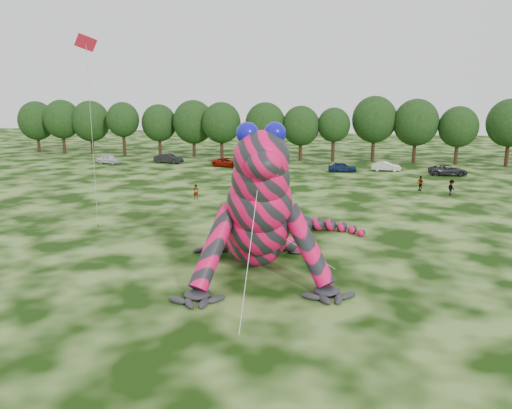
{
  "coord_description": "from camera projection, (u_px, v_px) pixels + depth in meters",
  "views": [
    {
      "loc": [
        6.51,
        -24.45,
        10.56
      ],
      "look_at": [
        -0.01,
        4.73,
        4.0
      ],
      "focal_mm": 35.0,
      "sensor_mm": 36.0,
      "label": 1
    }
  ],
  "objects": [
    {
      "name": "spectator_0",
      "position": [
        196.0,
        192.0,
        51.41
      ],
      "size": [
        0.64,
        0.47,
        1.62
      ],
      "primitive_type": "imported",
      "rotation": [
        0.0,
        0.0,
        3.29
      ],
      "color": "gray",
      "rests_on": "ground"
    },
    {
      "name": "car_3",
      "position": [
        269.0,
        162.0,
        75.62
      ],
      "size": [
        4.64,
        2.39,
        1.29
      ],
      "primitive_type": "imported",
      "rotation": [
        0.0,
        0.0,
        1.44
      ],
      "color": "#A6AAAF",
      "rests_on": "ground"
    },
    {
      "name": "tree_7",
      "position": [
        265.0,
        131.0,
        82.24
      ],
      "size": [
        6.68,
        6.01,
        9.48
      ],
      "primitive_type": null,
      "color": "black",
      "rests_on": "ground"
    },
    {
      "name": "spectator_1",
      "position": [
        244.0,
        195.0,
        49.17
      ],
      "size": [
        0.77,
        0.94,
        1.79
      ],
      "primitive_type": "imported",
      "rotation": [
        0.0,
        0.0,
        1.68
      ],
      "color": "gray",
      "rests_on": "ground"
    },
    {
      "name": "car_2",
      "position": [
        228.0,
        162.0,
        75.11
      ],
      "size": [
        5.11,
        3.01,
        1.33
      ],
      "primitive_type": "imported",
      "rotation": [
        0.0,
        0.0,
        1.4
      ],
      "color": "maroon",
      "rests_on": "ground"
    },
    {
      "name": "tree_9",
      "position": [
        333.0,
        135.0,
        80.47
      ],
      "size": [
        5.27,
        4.74,
        8.68
      ],
      "primitive_type": null,
      "color": "black",
      "rests_on": "ground"
    },
    {
      "name": "tree_5",
      "position": [
        194.0,
        129.0,
        86.54
      ],
      "size": [
        7.16,
        6.44,
        9.8
      ],
      "primitive_type": null,
      "color": "black",
      "rests_on": "ground"
    },
    {
      "name": "tree_12",
      "position": [
        458.0,
        136.0,
        76.77
      ],
      "size": [
        5.99,
        5.39,
        8.97
      ],
      "primitive_type": null,
      "color": "black",
      "rests_on": "ground"
    },
    {
      "name": "tree_0",
      "position": [
        37.0,
        127.0,
        94.03
      ],
      "size": [
        6.91,
        6.22,
        9.51
      ],
      "primitive_type": null,
      "color": "black",
      "rests_on": "ground"
    },
    {
      "name": "tree_3",
      "position": [
        123.0,
        129.0,
        87.95
      ],
      "size": [
        5.81,
        5.23,
        9.44
      ],
      "primitive_type": null,
      "color": "black",
      "rests_on": "ground"
    },
    {
      "name": "ground",
      "position": [
        237.0,
        295.0,
        26.96
      ],
      "size": [
        240.0,
        240.0,
        0.0
      ],
      "primitive_type": "plane",
      "color": "#16330A",
      "rests_on": "ground"
    },
    {
      "name": "flying_kite",
      "position": [
        87.0,
        57.0,
        34.53
      ],
      "size": [
        2.85,
        4.31,
        14.99
      ],
      "color": "red",
      "rests_on": "ground"
    },
    {
      "name": "car_0",
      "position": [
        109.0,
        159.0,
        78.65
      ],
      "size": [
        4.31,
        2.41,
        1.38
      ],
      "primitive_type": "imported",
      "rotation": [
        0.0,
        0.0,
        1.37
      ],
      "color": "silver",
      "rests_on": "ground"
    },
    {
      "name": "tree_6",
      "position": [
        222.0,
        131.0,
        83.72
      ],
      "size": [
        6.52,
        5.86,
        9.49
      ],
      "primitive_type": null,
      "color": "black",
      "rests_on": "ground"
    },
    {
      "name": "tree_10",
      "position": [
        374.0,
        129.0,
        80.1
      ],
      "size": [
        7.09,
        6.38,
        10.5
      ],
      "primitive_type": null,
      "color": "black",
      "rests_on": "ground"
    },
    {
      "name": "spectator_3",
      "position": [
        420.0,
        183.0,
        56.29
      ],
      "size": [
        0.92,
        1.03,
        1.67
      ],
      "primitive_type": "imported",
      "rotation": [
        0.0,
        0.0,
        5.37
      ],
      "color": "gray",
      "rests_on": "ground"
    },
    {
      "name": "car_1",
      "position": [
        169.0,
        158.0,
        79.11
      ],
      "size": [
        4.72,
        1.98,
        1.52
      ],
      "primitive_type": "imported",
      "rotation": [
        0.0,
        0.0,
        1.49
      ],
      "color": "black",
      "rests_on": "ground"
    },
    {
      "name": "tree_13",
      "position": [
        509.0,
        133.0,
        74.55
      ],
      "size": [
        6.83,
        6.15,
        10.13
      ],
      "primitive_type": null,
      "color": "black",
      "rests_on": "ground"
    },
    {
      "name": "tree_11",
      "position": [
        415.0,
        131.0,
        78.42
      ],
      "size": [
        7.01,
        6.31,
        10.07
      ],
      "primitive_type": null,
      "color": "black",
      "rests_on": "ground"
    },
    {
      "name": "tree_8",
      "position": [
        301.0,
        133.0,
        81.22
      ],
      "size": [
        6.14,
        5.53,
        8.94
      ],
      "primitive_type": null,
      "color": "black",
      "rests_on": "ground"
    },
    {
      "name": "car_6",
      "position": [
        448.0,
        170.0,
        66.98
      ],
      "size": [
        5.26,
        2.81,
        1.4
      ],
      "primitive_type": "imported",
      "rotation": [
        0.0,
        0.0,
        1.67
      ],
      "color": "#2A2A2D",
      "rests_on": "ground"
    },
    {
      "name": "car_5",
      "position": [
        386.0,
        166.0,
        71.03
      ],
      "size": [
        4.1,
        1.58,
        1.33
      ],
      "primitive_type": "imported",
      "rotation": [
        0.0,
        0.0,
        1.61
      ],
      "color": "beige",
      "rests_on": "ground"
    },
    {
      "name": "tree_1",
      "position": [
        63.0,
        127.0,
        91.55
      ],
      "size": [
        6.74,
        6.07,
        9.81
      ],
      "primitive_type": null,
      "color": "black",
      "rests_on": "ground"
    },
    {
      "name": "inflatable_gecko",
      "position": [
        255.0,
        191.0,
        31.49
      ],
      "size": [
        20.21,
        22.16,
        9.23
      ],
      "primitive_type": null,
      "rotation": [
        0.0,
        0.0,
        0.29
      ],
      "color": "#F50D52",
      "rests_on": "ground"
    },
    {
      "name": "car_4",
      "position": [
        342.0,
        167.0,
        70.2
      ],
      "size": [
        4.2,
        2.24,
        1.36
      ],
      "primitive_type": "imported",
      "rotation": [
        0.0,
        0.0,
        1.74
      ],
      "color": "#102148",
      "rests_on": "ground"
    },
    {
      "name": "tree_2",
      "position": [
        91.0,
        127.0,
        91.1
      ],
      "size": [
        7.04,
        6.34,
        9.64
      ],
      "primitive_type": null,
      "color": "black",
      "rests_on": "ground"
    },
    {
      "name": "spectator_2",
      "position": [
        451.0,
        188.0,
        53.66
      ],
      "size": [
        1.0,
        1.24,
        1.67
      ],
      "primitive_type": "imported",
      "rotation": [
        0.0,
        0.0,
        1.99
      ],
      "color": "gray",
      "rests_on": "ground"
    },
    {
      "name": "tree_4",
      "position": [
        159.0,
        130.0,
        88.27
      ],
      "size": [
        6.22,
        5.6,
        9.06
      ],
      "primitive_type": null,
      "color": "black",
      "rests_on": "ground"
    }
  ]
}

